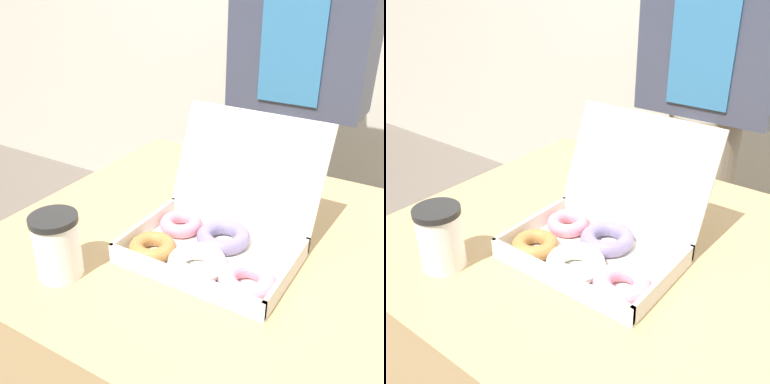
{
  "view_description": "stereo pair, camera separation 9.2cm",
  "coord_description": "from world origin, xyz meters",
  "views": [
    {
      "loc": [
        0.39,
        -0.73,
        1.29
      ],
      "look_at": [
        -0.04,
        -0.04,
        0.87
      ],
      "focal_mm": 42.0,
      "sensor_mm": 36.0,
      "label": 1
    },
    {
      "loc": [
        0.46,
        -0.68,
        1.29
      ],
      "look_at": [
        -0.04,
        -0.04,
        0.87
      ],
      "focal_mm": 42.0,
      "sensor_mm": 36.0,
      "label": 2
    }
  ],
  "objects": [
    {
      "name": "person_customer",
      "position": [
        -0.09,
        0.73,
        0.85
      ],
      "size": [
        0.44,
        0.24,
        1.6
      ],
      "color": "gray",
      "rests_on": "ground_plane"
    },
    {
      "name": "table",
      "position": [
        0.0,
        0.0,
        0.38
      ],
      "size": [
        0.89,
        0.84,
        0.77
      ],
      "color": "tan",
      "rests_on": "ground_plane"
    },
    {
      "name": "coffee_cup",
      "position": [
        -0.18,
        -0.27,
        0.83
      ],
      "size": [
        0.09,
        0.09,
        0.13
      ],
      "color": "white",
      "rests_on": "table"
    },
    {
      "name": "donut_box",
      "position": [
        0.03,
        -0.07,
        0.8
      ],
      "size": [
        0.33,
        0.32,
        0.25
      ],
      "color": "white",
      "rests_on": "table"
    }
  ]
}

